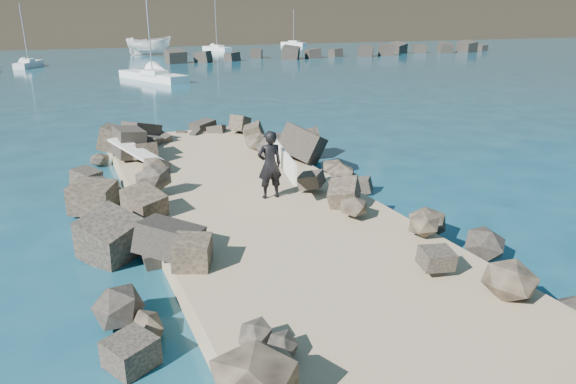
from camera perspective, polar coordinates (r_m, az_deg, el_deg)
name	(u,v)px	position (r m, az deg, el deg)	size (l,w,h in m)	color
ground	(272,235)	(13.44, -1.77, -4.80)	(800.00, 800.00, 0.00)	#0F384C
jetty	(306,255)	(11.66, 2.04, -7.04)	(6.00, 26.00, 0.60)	#8C7759
riprap_left	(173,262)	(11.17, -12.70, -7.62)	(2.60, 22.00, 1.00)	black
riprap_right	(400,220)	(13.39, 12.30, -3.02)	(2.60, 22.00, 1.00)	black
breakwater_secondary	(348,52)	(77.49, 6.73, 15.22)	(52.00, 4.00, 1.20)	black
surfboard_resting	(136,154)	(18.00, -16.55, 4.08)	(0.58, 2.33, 0.08)	silver
boat_imported	(149,46)	(81.59, -15.20, 15.42)	(2.63, 6.98, 2.70)	silver
surfer_with_board	(272,164)	(14.13, -1.80, 3.10)	(1.05, 2.33, 1.90)	black
sailboat_d	(217,49)	(89.79, -7.89, 15.50)	(3.30, 6.96, 8.24)	silver
sailboat_b	(29,64)	(66.00, -26.85, 12.55)	(3.08, 5.71, 6.94)	silver
sailboat_c	(153,76)	(48.67, -14.79, 12.33)	(4.90, 8.81, 10.32)	silver
sailboat_f	(294,44)	(105.05, 0.63, 16.14)	(3.43, 5.69, 6.98)	silver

